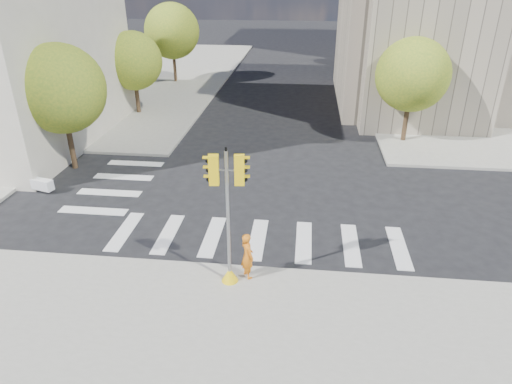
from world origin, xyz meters
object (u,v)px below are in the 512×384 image
planter_wall (4,176)px  lamp_near (410,54)px  photographer (247,256)px  traffic_signal (228,229)px  lamp_far (381,28)px

planter_wall → lamp_near: bearing=46.6°
photographer → planter_wall: photographer is taller
traffic_signal → lamp_far: bearing=69.2°
lamp_near → photographer: lamp_near is taller
lamp_far → traffic_signal: 34.13m
photographer → lamp_near: bearing=-59.9°
traffic_signal → planter_wall: size_ratio=0.79×
traffic_signal → planter_wall: bearing=145.6°
lamp_near → planter_wall: bearing=-149.7°
lamp_near → planter_wall: size_ratio=1.35×
lamp_far → traffic_signal: (-8.72, -32.91, -2.41)m
lamp_near → lamp_far: bearing=90.0°
planter_wall → lamp_far: bearing=67.7°
lamp_far → planter_wall: lamp_far is taller
lamp_far → photographer: 33.80m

